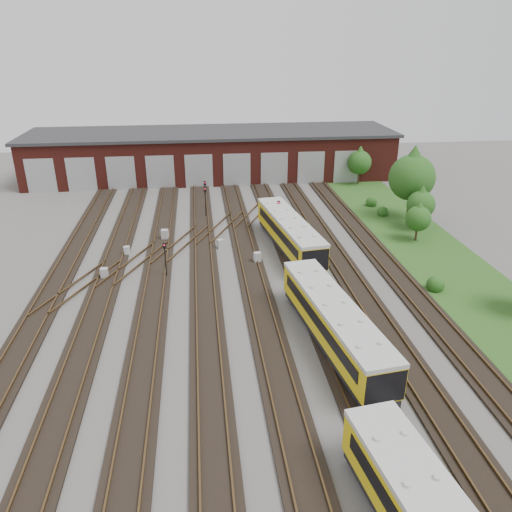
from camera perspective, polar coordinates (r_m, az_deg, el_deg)
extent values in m
plane|color=#4C4947|center=(35.99, -2.42, -7.02)|extent=(120.00, 120.00, 0.00)
cube|color=black|center=(37.78, -24.30, -7.58)|extent=(2.40, 70.00, 0.18)
cube|color=#513A20|center=(37.94, -25.37, -7.37)|extent=(0.10, 70.00, 0.15)
cube|color=#513A20|center=(37.49, -23.29, -7.35)|extent=(0.10, 70.00, 0.15)
cube|color=black|center=(36.73, -18.31, -7.50)|extent=(2.40, 70.00, 0.18)
cube|color=#513A20|center=(36.80, -19.44, -7.30)|extent=(0.10, 70.00, 0.15)
cube|color=#513A20|center=(36.50, -17.23, -7.25)|extent=(0.10, 70.00, 0.15)
cube|color=black|center=(36.08, -12.04, -7.33)|extent=(2.40, 70.00, 0.18)
cube|color=#513A20|center=(36.08, -13.20, -7.14)|extent=(0.10, 70.00, 0.15)
cube|color=#513A20|center=(35.93, -10.92, -7.06)|extent=(0.10, 70.00, 0.15)
cube|color=black|center=(35.88, -5.63, -7.07)|extent=(2.40, 70.00, 0.18)
cube|color=#513A20|center=(35.80, -6.80, -6.89)|extent=(0.10, 70.00, 0.15)
cube|color=#513A20|center=(35.80, -4.49, -6.78)|extent=(0.10, 70.00, 0.15)
cube|color=black|center=(36.11, 0.76, -6.71)|extent=(2.40, 70.00, 0.18)
cube|color=#513A20|center=(35.95, -0.38, -6.56)|extent=(0.10, 70.00, 0.15)
cube|color=#513A20|center=(36.12, 1.90, -6.42)|extent=(0.10, 70.00, 0.15)
cube|color=black|center=(36.79, 6.99, -6.29)|extent=(2.40, 70.00, 0.18)
cube|color=#513A20|center=(36.55, 5.90, -6.15)|extent=(0.10, 70.00, 0.15)
cube|color=#513A20|center=(36.87, 8.09, -5.99)|extent=(0.10, 70.00, 0.15)
cube|color=black|center=(37.87, 12.92, -5.82)|extent=(2.40, 70.00, 0.18)
cube|color=#513A20|center=(37.57, 11.90, -5.69)|extent=(0.10, 70.00, 0.15)
cube|color=#513A20|center=(38.03, 13.96, -5.52)|extent=(0.10, 70.00, 0.15)
cube|color=black|center=(39.34, 18.45, -5.33)|extent=(2.40, 70.00, 0.18)
cube|color=#513A20|center=(38.97, 17.52, -5.20)|extent=(0.10, 70.00, 0.15)
cube|color=#513A20|center=(39.56, 19.43, -5.03)|extent=(0.10, 70.00, 0.15)
cube|color=#513A20|center=(45.08, -13.64, -0.68)|extent=(5.40, 9.62, 0.15)
cube|color=#513A20|center=(48.41, -8.47, 1.49)|extent=(5.40, 9.62, 0.15)
cube|color=#513A20|center=(52.15, -4.00, 3.35)|extent=(5.40, 9.62, 0.15)
cube|color=#513A20|center=(42.24, -19.58, -3.16)|extent=(5.40, 9.62, 0.15)
cube|color=#513A20|center=(56.21, -0.13, 4.94)|extent=(5.40, 9.62, 0.15)
cube|color=#551B15|center=(72.53, -5.02, 11.44)|extent=(50.00, 12.00, 6.00)
cube|color=#2B2B2D|center=(71.92, -5.11, 13.89)|extent=(51.00, 12.50, 0.40)
cube|color=#96989B|center=(69.70, -23.38, 8.41)|extent=(3.60, 0.12, 4.40)
cube|color=#96989B|center=(68.45, -19.33, 8.76)|extent=(3.60, 0.12, 4.40)
cube|color=#96989B|center=(67.54, -15.15, 9.09)|extent=(3.60, 0.12, 4.40)
cube|color=#96989B|center=(66.99, -10.87, 9.37)|extent=(3.60, 0.12, 4.40)
cube|color=#96989B|center=(66.81, -6.54, 9.60)|extent=(3.60, 0.12, 4.40)
cube|color=#96989B|center=(67.01, -2.20, 9.78)|extent=(3.60, 0.12, 4.40)
cube|color=#96989B|center=(67.58, 2.09, 9.90)|extent=(3.60, 0.12, 4.40)
cube|color=#96989B|center=(68.51, 6.29, 9.96)|extent=(3.60, 0.12, 4.40)
cube|color=#96989B|center=(69.78, 10.36, 9.98)|extent=(3.60, 0.12, 4.40)
cube|color=#264D19|center=(49.53, 19.07, 0.62)|extent=(8.00, 55.00, 0.05)
cube|color=black|center=(32.94, 8.78, -9.28)|extent=(3.91, 13.75, 0.54)
cube|color=yellow|center=(32.27, 8.92, -7.39)|extent=(4.18, 13.78, 1.99)
cube|color=beige|center=(31.71, 9.05, -5.64)|extent=(4.27, 13.80, 0.27)
cube|color=black|center=(31.74, 6.95, -7.36)|extent=(1.68, 11.85, 0.77)
cube|color=black|center=(32.61, 10.90, -6.73)|extent=(1.68, 11.85, 0.77)
cube|color=black|center=(46.78, 3.77, 1.35)|extent=(3.91, 13.75, 0.54)
cube|color=yellow|center=(46.31, 3.82, 2.80)|extent=(4.18, 13.78, 1.99)
cube|color=beige|center=(45.92, 3.85, 4.12)|extent=(4.27, 13.80, 0.27)
cube|color=black|center=(45.89, 2.40, 2.94)|extent=(1.68, 11.85, 0.77)
cube|color=black|center=(46.60, 5.22, 3.19)|extent=(1.68, 11.85, 0.77)
cylinder|color=black|center=(41.80, -10.29, -0.78)|extent=(0.09, 0.09, 2.61)
cube|color=black|center=(41.20, -10.44, 1.16)|extent=(0.23, 0.14, 0.46)
sphere|color=#FD0E37|center=(41.08, -10.46, 1.23)|extent=(0.11, 0.11, 0.11)
cylinder|color=black|center=(55.45, -5.78, 5.86)|extent=(0.10, 0.10, 2.91)
cube|color=black|center=(54.95, -5.86, 7.55)|extent=(0.27, 0.18, 0.50)
sphere|color=#FD0E37|center=(54.83, -5.86, 7.62)|extent=(0.12, 0.12, 0.12)
cylinder|color=black|center=(58.03, -5.80, 6.66)|extent=(0.10, 0.10, 2.87)
cube|color=black|center=(57.56, -5.87, 8.26)|extent=(0.27, 0.19, 0.51)
sphere|color=#FD0E37|center=(57.43, -5.87, 8.34)|extent=(0.12, 0.12, 0.12)
cylinder|color=black|center=(50.65, 2.56, 4.20)|extent=(0.10, 0.10, 2.90)
cube|color=black|center=(50.11, 2.60, 6.04)|extent=(0.28, 0.20, 0.51)
sphere|color=#FD0E37|center=(49.98, 2.62, 6.11)|extent=(0.12, 0.12, 0.12)
cube|color=#ABADB0|center=(43.03, -16.94, -1.94)|extent=(0.59, 0.50, 0.98)
cube|color=#ABADB0|center=(47.10, -14.54, 0.56)|extent=(0.65, 0.59, 0.89)
cube|color=#ABADB0|center=(49.85, -10.37, 2.38)|extent=(0.73, 0.64, 1.10)
cube|color=#ABADB0|center=(47.26, -4.12, 1.38)|extent=(0.66, 0.61, 0.89)
cube|color=#ABADB0|center=(44.05, 0.16, -0.20)|extent=(0.69, 0.61, 1.01)
cylinder|color=#342817|center=(69.78, 11.60, 8.70)|extent=(0.22, 0.22, 1.62)
sphere|color=#1B4A15|center=(69.26, 11.75, 10.43)|extent=(3.16, 3.16, 3.16)
cone|color=#1B4A15|center=(69.02, 11.83, 11.34)|extent=(2.71, 2.71, 2.26)
cylinder|color=#342817|center=(54.42, 18.06, 3.63)|extent=(0.22, 0.22, 1.47)
sphere|color=#1B4A15|center=(53.82, 18.32, 5.59)|extent=(2.86, 2.86, 2.86)
cone|color=#1B4A15|center=(53.53, 18.46, 6.63)|extent=(2.46, 2.46, 2.05)
cylinder|color=#342817|center=(57.23, 16.98, 5.30)|extent=(0.25, 0.25, 2.52)
sphere|color=#1B4A15|center=(56.31, 17.38, 8.54)|extent=(4.90, 4.90, 4.90)
cone|color=#1B4A15|center=(55.91, 17.60, 10.26)|extent=(4.20, 4.20, 3.50)
cylinder|color=#342817|center=(51.29, 17.81, 2.32)|extent=(0.21, 0.21, 1.27)
sphere|color=#1B4A15|center=(50.73, 18.05, 4.09)|extent=(2.46, 2.46, 2.46)
cone|color=#1B4A15|center=(50.46, 18.18, 5.03)|extent=(2.11, 2.11, 1.76)
sphere|color=#1B4A15|center=(41.78, 19.87, -2.83)|extent=(1.40, 1.40, 1.40)
sphere|color=#1B4A15|center=(60.72, 13.06, 6.17)|extent=(1.31, 1.31, 1.31)
sphere|color=#1B4A15|center=(57.70, 14.29, 5.07)|extent=(1.22, 1.22, 1.22)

